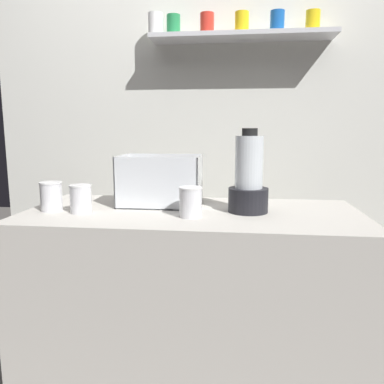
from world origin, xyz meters
TOP-DOWN VIEW (x-y plane):
  - counter at (0.00, 0.00)m, footprint 1.40×0.64m
  - back_wall_unit at (0.00, 0.77)m, footprint 2.60×0.24m
  - carrot_display_bin at (-0.15, 0.10)m, footprint 0.36×0.23m
  - blender_pitcher at (0.23, 0.01)m, footprint 0.16×0.16m
  - juice_cup_pomegranate_far_left at (-0.58, -0.07)m, footprint 0.09×0.09m
  - juice_cup_beet_left at (-0.45, -0.09)m, footprint 0.09×0.09m
  - juice_cup_mango_middle at (0.01, -0.11)m, footprint 0.09×0.09m

SIDE VIEW (x-z plane):
  - counter at x=0.00m, z-range 0.00..0.90m
  - juice_cup_beet_left at x=-0.45m, z-range 0.89..1.01m
  - juice_cup_mango_middle at x=0.01m, z-range 0.89..1.01m
  - juice_cup_pomegranate_far_left at x=-0.58m, z-range 0.90..1.02m
  - carrot_display_bin at x=-0.15m, z-range 0.86..1.08m
  - blender_pitcher at x=0.23m, z-range 0.86..1.20m
  - back_wall_unit at x=0.00m, z-range 0.02..2.52m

